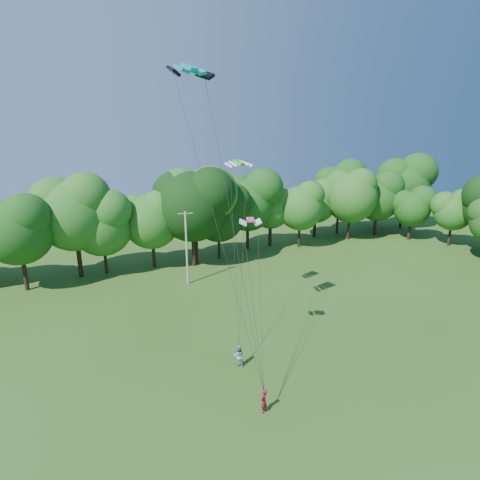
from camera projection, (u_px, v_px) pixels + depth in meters
name	position (u px, v px, depth m)	size (l,w,h in m)	color
ground	(350.00, 452.00, 20.75)	(160.00, 160.00, 0.00)	#274F15
utility_pole	(187.00, 248.00, 43.49)	(1.73, 0.39, 8.74)	#AFAFA6
kite_flyer_left	(264.00, 401.00, 23.58)	(0.59, 0.39, 1.62)	maroon
kite_flyer_right	(239.00, 356.00, 28.39)	(0.84, 0.66, 1.73)	#8EAAC5
kite_teal	(189.00, 67.00, 24.29)	(3.22, 1.97, 0.65)	#059EAA
kite_green	(239.00, 162.00, 34.17)	(2.84, 1.92, 0.52)	green
kite_pink	(250.00, 220.00, 26.97)	(1.78, 1.30, 0.25)	#D53B95
tree_back_center	(192.00, 198.00, 48.53)	(10.18, 10.18, 14.81)	black
tree_back_east	(352.00, 190.00, 61.99)	(9.23, 9.23, 13.42)	black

